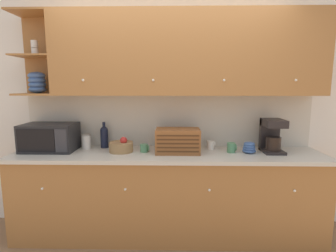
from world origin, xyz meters
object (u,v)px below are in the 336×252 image
object	(u,v)px
microwave	(50,137)
wine_bottle	(104,136)
storage_canister	(86,142)
mug_patterned_third	(231,148)
bowl_stack_on_counter	(249,148)
bread_box	(178,141)
coffee_maker	(272,135)
mug	(144,148)
mug_blue_second	(211,145)
fruit_basket	(121,147)

from	to	relation	value
microwave	wine_bottle	bearing A→B (deg)	15.08
storage_canister	mug_patterned_third	xyz separation A→B (m)	(1.61, -0.13, -0.03)
mug_patterned_third	bowl_stack_on_counter	xyz separation A→B (m)	(0.18, -0.01, 0.00)
bread_box	mug_patterned_third	size ratio (longest dim) A/B	4.44
coffee_maker	mug	bearing A→B (deg)	-178.22
mug	coffee_maker	xyz separation A→B (m)	(1.37, 0.04, 0.14)
wine_bottle	mug_patterned_third	bearing A→B (deg)	-7.65
wine_bottle	bowl_stack_on_counter	size ratio (longest dim) A/B	2.08
mug_blue_second	mug	bearing A→B (deg)	-169.21
mug_blue_second	coffee_maker	size ratio (longest dim) A/B	0.27
fruit_basket	mug_blue_second	world-z (taller)	fruit_basket
wine_bottle	mug	world-z (taller)	wine_bottle
storage_canister	mug	bearing A→B (deg)	-11.44
bowl_stack_on_counter	coffee_maker	distance (m)	0.29
mug	coffee_maker	size ratio (longest dim) A/B	0.27
storage_canister	wine_bottle	xyz separation A→B (m)	(0.19, 0.06, 0.05)
fruit_basket	bread_box	xyz separation A→B (m)	(0.61, -0.02, 0.07)
bread_box	mug_patterned_third	xyz separation A→B (m)	(0.58, 0.02, -0.08)
mug_patterned_third	coffee_maker	bearing A→B (deg)	4.98
mug_blue_second	bowl_stack_on_counter	xyz separation A→B (m)	(0.39, -0.15, 0.01)
wine_bottle	storage_canister	bearing A→B (deg)	-163.19
mug_blue_second	bowl_stack_on_counter	world-z (taller)	bowl_stack_on_counter
storage_canister	mug_blue_second	xyz separation A→B (m)	(1.41, 0.00, -0.03)
storage_canister	bread_box	size ratio (longest dim) A/B	0.35
wine_bottle	bowl_stack_on_counter	bearing A→B (deg)	-7.31
mug	microwave	bearing A→B (deg)	177.60
microwave	storage_canister	world-z (taller)	microwave
mug_patterned_third	mug	bearing A→B (deg)	-179.72
mug_blue_second	storage_canister	bearing A→B (deg)	-179.87
storage_canister	fruit_basket	size ratio (longest dim) A/B	0.64
mug_patterned_third	coffee_maker	distance (m)	0.46
microwave	mug_blue_second	xyz separation A→B (m)	(1.78, 0.10, -0.10)
bread_box	wine_bottle	bearing A→B (deg)	166.00
mug_blue_second	bread_box	bearing A→B (deg)	-157.63
microwave	storage_canister	size ratio (longest dim) A/B	3.42
storage_canister	wine_bottle	bearing A→B (deg)	16.81
microwave	bread_box	world-z (taller)	microwave
fruit_basket	bowl_stack_on_counter	xyz separation A→B (m)	(1.37, -0.01, -0.00)
microwave	mug_patterned_third	distance (m)	1.98
storage_canister	wine_bottle	world-z (taller)	wine_bottle
microwave	fruit_basket	xyz separation A→B (m)	(0.79, -0.04, -0.09)
mug_patterned_third	storage_canister	bearing A→B (deg)	175.31
wine_bottle	bread_box	world-z (taller)	wine_bottle
bread_box	mug_patterned_third	bearing A→B (deg)	1.92
mug_patterned_third	coffee_maker	xyz separation A→B (m)	(0.44, 0.04, 0.13)
mug_blue_second	mug_patterned_third	xyz separation A→B (m)	(0.20, -0.14, 0.00)
wine_bottle	coffee_maker	size ratio (longest dim) A/B	0.83
fruit_basket	bowl_stack_on_counter	bearing A→B (deg)	-0.63
mug_blue_second	coffee_maker	distance (m)	0.66
mug_patterned_third	wine_bottle	bearing A→B (deg)	172.35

